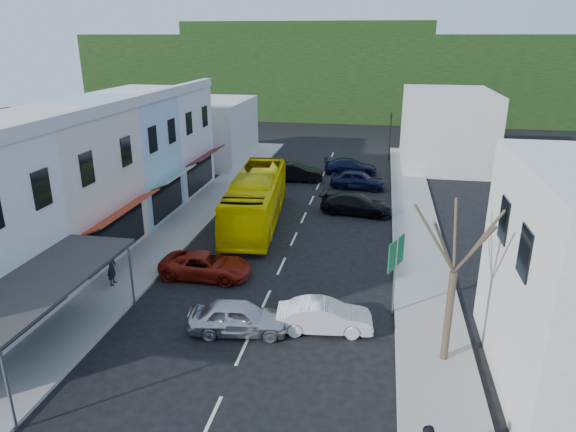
% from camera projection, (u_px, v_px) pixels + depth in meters
% --- Properties ---
extents(ground, '(120.00, 120.00, 0.00)m').
position_uv_depth(ground, '(265.00, 301.00, 24.26)').
color(ground, black).
rests_on(ground, ground).
extents(sidewalk_left, '(3.00, 52.00, 0.15)m').
position_uv_depth(sidewalk_left, '(190.00, 220.00, 34.78)').
color(sidewalk_left, gray).
rests_on(sidewalk_left, ground).
extents(sidewalk_right, '(3.00, 52.00, 0.15)m').
position_uv_depth(sidewalk_right, '(417.00, 234.00, 32.23)').
color(sidewalk_right, gray).
rests_on(sidewalk_right, ground).
extents(shopfront_row, '(8.25, 30.00, 8.00)m').
position_uv_depth(shopfront_row, '(73.00, 179.00, 29.68)').
color(shopfront_row, beige).
rests_on(shopfront_row, ground).
extents(distant_block_left, '(8.00, 10.00, 6.00)m').
position_uv_depth(distant_block_left, '(206.00, 131.00, 50.34)').
color(distant_block_left, '#B7B2A8').
rests_on(distant_block_left, ground).
extents(distant_block_right, '(8.00, 12.00, 7.00)m').
position_uv_depth(distant_block_right, '(446.00, 128.00, 49.05)').
color(distant_block_right, '#B7B2A8').
rests_on(distant_block_right, ground).
extents(hillside, '(80.00, 26.00, 14.00)m').
position_uv_depth(hillside, '(345.00, 69.00, 82.64)').
color(hillside, black).
rests_on(hillside, ground).
extents(bus, '(3.60, 11.79, 3.10)m').
position_uv_depth(bus, '(256.00, 201.00, 33.89)').
color(bus, '#FCE200').
rests_on(bus, ground).
extents(car_silver, '(4.60, 2.38, 1.40)m').
position_uv_depth(car_silver, '(239.00, 318.00, 21.51)').
color(car_silver, '#BABAC0').
rests_on(car_silver, ground).
extents(car_white, '(4.57, 2.28, 1.40)m').
position_uv_depth(car_white, '(324.00, 316.00, 21.65)').
color(car_white, silver).
rests_on(car_white, ground).
extents(car_red, '(4.62, 1.94, 1.40)m').
position_uv_depth(car_red, '(206.00, 264.00, 26.49)').
color(car_red, maroon).
rests_on(car_red, ground).
extents(car_black_near, '(4.70, 2.39, 1.40)m').
position_uv_depth(car_black_near, '(356.00, 204.00, 35.91)').
color(car_black_near, black).
rests_on(car_black_near, ground).
extents(car_navy_mid, '(4.53, 2.14, 1.40)m').
position_uv_depth(car_navy_mid, '(358.00, 180.00, 41.82)').
color(car_navy_mid, black).
rests_on(car_navy_mid, ground).
extents(car_black_far, '(4.53, 2.16, 1.40)m').
position_uv_depth(car_black_far, '(295.00, 173.00, 44.08)').
color(car_black_far, black).
rests_on(car_black_far, ground).
extents(car_navy_far, '(4.65, 2.24, 1.40)m').
position_uv_depth(car_navy_far, '(351.00, 166.00, 46.39)').
color(car_navy_far, black).
rests_on(car_navy_far, ground).
extents(pedestrian_left, '(0.48, 0.65, 1.70)m').
position_uv_depth(pedestrian_left, '(112.00, 268.00, 25.34)').
color(pedestrian_left, black).
rests_on(pedestrian_left, sidewalk_left).
extents(direction_sign, '(1.40, 1.83, 3.76)m').
position_uv_depth(direction_sign, '(394.00, 277.00, 22.49)').
color(direction_sign, '#0F5730').
rests_on(direction_sign, ground).
extents(street_tree, '(2.51, 2.51, 7.60)m').
position_uv_depth(street_tree, '(454.00, 272.00, 18.54)').
color(street_tree, '#3C3125').
rests_on(street_tree, ground).
extents(traffic_signal, '(1.06, 1.24, 4.75)m').
position_uv_depth(traffic_signal, '(390.00, 137.00, 50.87)').
color(traffic_signal, black).
rests_on(traffic_signal, ground).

